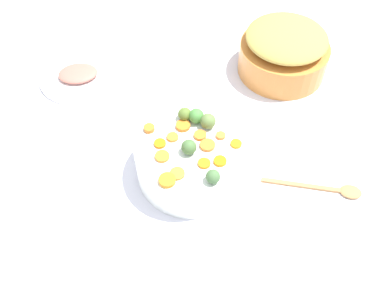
# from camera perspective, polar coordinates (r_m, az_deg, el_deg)

# --- Properties ---
(tabletop) EXTENTS (2.40, 2.40, 0.02)m
(tabletop) POSITION_cam_1_polar(r_m,az_deg,el_deg) (1.18, 0.67, -4.10)
(tabletop) COLOR white
(tabletop) RESTS_ON ground
(serving_bowl_carrots) EXTENTS (0.29, 0.29, 0.11)m
(serving_bowl_carrots) POSITION_cam_1_polar(r_m,az_deg,el_deg) (1.13, -0.00, -2.03)
(serving_bowl_carrots) COLOR white
(serving_bowl_carrots) RESTS_ON tabletop
(metal_pot) EXTENTS (0.28, 0.28, 0.10)m
(metal_pot) POSITION_cam_1_polar(r_m,az_deg,el_deg) (1.44, 11.77, 10.92)
(metal_pot) COLOR #CD7D38
(metal_pot) RESTS_ON tabletop
(stuffing_mound) EXTENTS (0.25, 0.25, 0.06)m
(stuffing_mound) POSITION_cam_1_polar(r_m,az_deg,el_deg) (1.39, 12.31, 13.43)
(stuffing_mound) COLOR gold
(stuffing_mound) RESTS_ON metal_pot
(carrot_slice_0) EXTENTS (0.04, 0.04, 0.01)m
(carrot_slice_0) POSITION_cam_1_polar(r_m,az_deg,el_deg) (1.10, 5.79, 0.03)
(carrot_slice_0) COLOR orange
(carrot_slice_0) RESTS_ON serving_bowl_carrots
(carrot_slice_1) EXTENTS (0.04, 0.04, 0.01)m
(carrot_slice_1) POSITION_cam_1_polar(r_m,az_deg,el_deg) (1.09, -4.21, 0.07)
(carrot_slice_1) COLOR orange
(carrot_slice_1) RESTS_ON serving_bowl_carrots
(carrot_slice_2) EXTENTS (0.03, 0.03, 0.01)m
(carrot_slice_2) POSITION_cam_1_polar(r_m,az_deg,el_deg) (1.05, 1.60, -2.55)
(carrot_slice_2) COLOR orange
(carrot_slice_2) RESTS_ON serving_bowl_carrots
(carrot_slice_3) EXTENTS (0.04, 0.04, 0.01)m
(carrot_slice_3) POSITION_cam_1_polar(r_m,az_deg,el_deg) (1.06, 3.70, -2.24)
(carrot_slice_3) COLOR orange
(carrot_slice_3) RESTS_ON serving_bowl_carrots
(carrot_slice_4) EXTENTS (0.05, 0.05, 0.01)m
(carrot_slice_4) POSITION_cam_1_polar(r_m,az_deg,el_deg) (1.07, -3.92, -1.62)
(carrot_slice_4) COLOR orange
(carrot_slice_4) RESTS_ON serving_bowl_carrots
(carrot_slice_5) EXTENTS (0.05, 0.05, 0.01)m
(carrot_slice_5) POSITION_cam_1_polar(r_m,az_deg,el_deg) (1.09, 2.03, -0.15)
(carrot_slice_5) COLOR orange
(carrot_slice_5) RESTS_ON serving_bowl_carrots
(carrot_slice_6) EXTENTS (0.04, 0.04, 0.01)m
(carrot_slice_6) POSITION_cam_1_polar(r_m,az_deg,el_deg) (1.02, -3.26, -4.76)
(carrot_slice_6) COLOR orange
(carrot_slice_6) RESTS_ON serving_bowl_carrots
(carrot_slice_7) EXTENTS (0.04, 0.04, 0.01)m
(carrot_slice_7) POSITION_cam_1_polar(r_m,az_deg,el_deg) (1.10, -2.56, 0.90)
(carrot_slice_7) COLOR orange
(carrot_slice_7) RESTS_ON serving_bowl_carrots
(carrot_slice_8) EXTENTS (0.03, 0.03, 0.01)m
(carrot_slice_8) POSITION_cam_1_polar(r_m,az_deg,el_deg) (1.11, 3.77, 1.10)
(carrot_slice_8) COLOR orange
(carrot_slice_8) RESTS_ON serving_bowl_carrots
(carrot_slice_9) EXTENTS (0.04, 0.04, 0.01)m
(carrot_slice_9) POSITION_cam_1_polar(r_m,az_deg,el_deg) (1.12, -5.62, 2.05)
(carrot_slice_9) COLOR orange
(carrot_slice_9) RESTS_ON serving_bowl_carrots
(carrot_slice_10) EXTENTS (0.04, 0.04, 0.01)m
(carrot_slice_10) POSITION_cam_1_polar(r_m,az_deg,el_deg) (1.04, -1.94, -3.88)
(carrot_slice_10) COLOR orange
(carrot_slice_10) RESTS_ON serving_bowl_carrots
(carrot_slice_11) EXTENTS (0.04, 0.04, 0.01)m
(carrot_slice_11) POSITION_cam_1_polar(r_m,az_deg,el_deg) (1.11, 1.07, 1.14)
(carrot_slice_11) COLOR orange
(carrot_slice_11) RESTS_ON serving_bowl_carrots
(carrot_slice_12) EXTENTS (0.05, 0.05, 0.01)m
(carrot_slice_12) POSITION_cam_1_polar(r_m,az_deg,el_deg) (1.12, -1.38, 2.33)
(carrot_slice_12) COLOR orange
(carrot_slice_12) RESTS_ON serving_bowl_carrots
(brussels_sprout_0) EXTENTS (0.04, 0.04, 0.04)m
(brussels_sprout_0) POSITION_cam_1_polar(r_m,az_deg,el_deg) (1.07, -0.51, -0.25)
(brussels_sprout_0) COLOR #486D39
(brussels_sprout_0) RESTS_ON serving_bowl_carrots
(brussels_sprout_1) EXTENTS (0.04, 0.04, 0.04)m
(brussels_sprout_1) POSITION_cam_1_polar(r_m,az_deg,el_deg) (1.13, 0.57, 3.68)
(brussels_sprout_1) COLOR #48873B
(brussels_sprout_1) RESTS_ON serving_bowl_carrots
(brussels_sprout_2) EXTENTS (0.04, 0.04, 0.04)m
(brussels_sprout_2) POSITION_cam_1_polar(r_m,az_deg,el_deg) (1.14, -0.96, 3.92)
(brussels_sprout_2) COLOR #59732D
(brussels_sprout_2) RESTS_ON serving_bowl_carrots
(brussels_sprout_3) EXTENTS (0.03, 0.03, 0.03)m
(brussels_sprout_3) POSITION_cam_1_polar(r_m,az_deg,el_deg) (1.02, 2.76, -4.28)
(brussels_sprout_3) COLOR #476D3D
(brussels_sprout_3) RESTS_ON serving_bowl_carrots
(brussels_sprout_4) EXTENTS (0.04, 0.04, 0.04)m
(brussels_sprout_4) POSITION_cam_1_polar(r_m,az_deg,el_deg) (1.12, 2.10, 3.01)
(brussels_sprout_4) COLOR #5F7A3E
(brussels_sprout_4) RESTS_ON serving_bowl_carrots
(wooden_spoon) EXTENTS (0.22, 0.18, 0.01)m
(wooden_spoon) POSITION_cam_1_polar(r_m,az_deg,el_deg) (1.19, 17.70, -5.66)
(wooden_spoon) COLOR #B57E4B
(wooden_spoon) RESTS_ON tabletop
(ham_plate) EXTENTS (0.25, 0.25, 0.01)m
(ham_plate) POSITION_cam_1_polar(r_m,az_deg,el_deg) (1.46, -14.54, 8.58)
(ham_plate) COLOR white
(ham_plate) RESTS_ON tabletop
(ham_slice_main) EXTENTS (0.15, 0.13, 0.02)m
(ham_slice_main) POSITION_cam_1_polar(r_m,az_deg,el_deg) (1.45, -14.69, 8.91)
(ham_slice_main) COLOR #C36B5B
(ham_slice_main) RESTS_ON ham_plate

